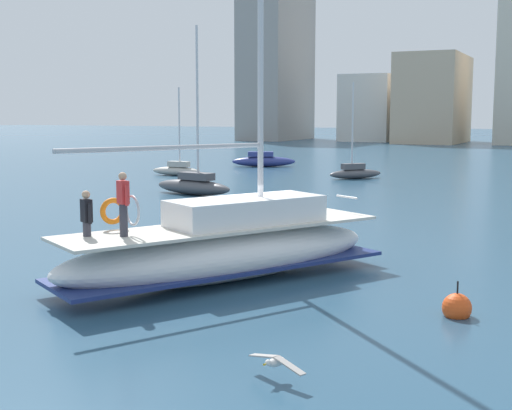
% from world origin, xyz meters
% --- Properties ---
extents(ground_plane, '(400.00, 400.00, 0.00)m').
position_xyz_m(ground_plane, '(0.00, 0.00, 0.00)').
color(ground_plane, '#284C66').
extents(main_sailboat, '(6.80, 9.54, 14.16)m').
position_xyz_m(main_sailboat, '(0.42, -1.73, 0.92)').
color(main_sailboat, white).
rests_on(main_sailboat, ground).
extents(moored_sloop_near, '(3.38, 3.66, 6.59)m').
position_xyz_m(moored_sloop_near, '(-5.44, 28.34, 0.48)').
color(moored_sloop_near, '#4C4C51').
rests_on(moored_sloop_near, ground).
extents(moored_catamaran, '(5.36, 3.49, 8.40)m').
position_xyz_m(moored_catamaran, '(-15.83, 35.69, 0.58)').
color(moored_catamaran, navy).
rests_on(moored_catamaran, ground).
extents(moored_cutter_left, '(3.97, 0.98, 6.32)m').
position_xyz_m(moored_cutter_left, '(-17.85, 25.14, 0.47)').
color(moored_cutter_left, '#B7B2A8').
rests_on(moored_cutter_left, ground).
extents(moored_ketch_distant, '(5.32, 2.23, 9.14)m').
position_xyz_m(moored_ketch_distant, '(-10.59, 15.21, 0.59)').
color(moored_ketch_distant, '#4C4C51').
rests_on(moored_ketch_distant, ground).
extents(seagull, '(1.22, 0.62, 0.18)m').
position_xyz_m(seagull, '(4.55, -7.79, 0.33)').
color(seagull, silver).
rests_on(seagull, ground).
extents(mooring_buoy, '(0.65, 0.65, 0.93)m').
position_xyz_m(mooring_buoy, '(6.64, -2.63, 0.20)').
color(mooring_buoy, '#EA4C19').
rests_on(mooring_buoy, ground).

